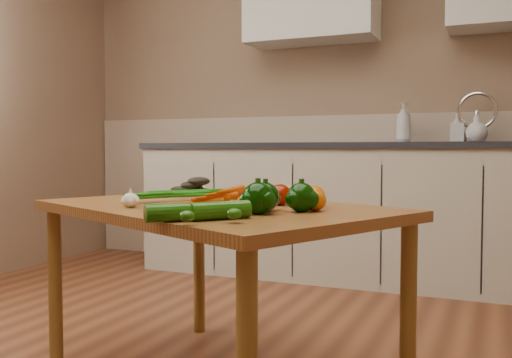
{
  "coord_description": "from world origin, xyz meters",
  "views": [
    {
      "loc": [
        1.12,
        -1.5,
        0.86
      ],
      "look_at": [
        0.26,
        0.52,
        0.74
      ],
      "focal_mm": 40.0,
      "sensor_mm": 36.0,
      "label": 1
    }
  ],
  "objects_px": {
    "table": "(215,226)",
    "zucchini_a": "(220,210)",
    "soap_bottle_b": "(457,128)",
    "carrot_bunch": "(205,195)",
    "tomato_a": "(280,195)",
    "soap_bottle_c": "(477,128)",
    "pepper_b": "(301,197)",
    "soap_bottle_a": "(403,123)",
    "zucchini_b": "(178,212)",
    "pepper_a": "(265,197)",
    "tomato_b": "(313,196)",
    "pepper_c": "(258,198)",
    "garlic_bulb": "(131,200)",
    "leafy_greens": "(191,184)",
    "tomato_c": "(315,200)"
  },
  "relations": [
    {
      "from": "table",
      "to": "zucchini_a",
      "type": "xyz_separation_m",
      "value": [
        0.21,
        -0.37,
        0.1
      ]
    },
    {
      "from": "table",
      "to": "zucchini_a",
      "type": "relative_size",
      "value": 8.31
    },
    {
      "from": "soap_bottle_b",
      "to": "carrot_bunch",
      "type": "xyz_separation_m",
      "value": [
        -0.71,
        -1.98,
        -0.3
      ]
    },
    {
      "from": "carrot_bunch",
      "to": "tomato_a",
      "type": "relative_size",
      "value": 2.84
    },
    {
      "from": "tomato_a",
      "to": "zucchini_a",
      "type": "height_order",
      "value": "tomato_a"
    },
    {
      "from": "soap_bottle_c",
      "to": "pepper_b",
      "type": "xyz_separation_m",
      "value": [
        -0.43,
        -2.06,
        -0.28
      ]
    },
    {
      "from": "pepper_b",
      "to": "soap_bottle_a",
      "type": "bearing_deg",
      "value": 90.68
    },
    {
      "from": "soap_bottle_b",
      "to": "pepper_b",
      "type": "distance_m",
      "value": 2.13
    },
    {
      "from": "soap_bottle_a",
      "to": "zucchini_b",
      "type": "height_order",
      "value": "soap_bottle_a"
    },
    {
      "from": "table",
      "to": "soap_bottle_c",
      "type": "relative_size",
      "value": 8.57
    },
    {
      "from": "pepper_a",
      "to": "tomato_b",
      "type": "bearing_deg",
      "value": 55.01
    },
    {
      "from": "table",
      "to": "soap_bottle_c",
      "type": "distance_m",
      "value": 2.16
    },
    {
      "from": "pepper_c",
      "to": "zucchini_b",
      "type": "distance_m",
      "value": 0.28
    },
    {
      "from": "pepper_b",
      "to": "tomato_a",
      "type": "distance_m",
      "value": 0.21
    },
    {
      "from": "pepper_b",
      "to": "tomato_b",
      "type": "relative_size",
      "value": 1.12
    },
    {
      "from": "tomato_a",
      "to": "zucchini_a",
      "type": "relative_size",
      "value": 0.46
    },
    {
      "from": "pepper_b",
      "to": "tomato_a",
      "type": "bearing_deg",
      "value": 128.99
    },
    {
      "from": "soap_bottle_a",
      "to": "garlic_bulb",
      "type": "relative_size",
      "value": 4.55
    },
    {
      "from": "tomato_b",
      "to": "leafy_greens",
      "type": "bearing_deg",
      "value": 154.61
    },
    {
      "from": "zucchini_a",
      "to": "pepper_b",
      "type": "bearing_deg",
      "value": 62.27
    },
    {
      "from": "leafy_greens",
      "to": "tomato_c",
      "type": "relative_size",
      "value": 2.43
    },
    {
      "from": "soap_bottle_a",
      "to": "zucchini_b",
      "type": "xyz_separation_m",
      "value": [
        -0.2,
        -2.53,
        -0.34
      ]
    },
    {
      "from": "soap_bottle_c",
      "to": "tomato_c",
      "type": "distance_m",
      "value": 2.08
    },
    {
      "from": "soap_bottle_c",
      "to": "zucchini_a",
      "type": "bearing_deg",
      "value": -97.16
    },
    {
      "from": "tomato_c",
      "to": "zucchini_a",
      "type": "bearing_deg",
      "value": -118.91
    },
    {
      "from": "tomato_c",
      "to": "tomato_a",
      "type": "bearing_deg",
      "value": 143.06
    },
    {
      "from": "table",
      "to": "tomato_a",
      "type": "bearing_deg",
      "value": 43.1
    },
    {
      "from": "tomato_b",
      "to": "soap_bottle_c",
      "type": "bearing_deg",
      "value": 77.14
    },
    {
      "from": "carrot_bunch",
      "to": "garlic_bulb",
      "type": "relative_size",
      "value": 3.98
    },
    {
      "from": "leafy_greens",
      "to": "tomato_c",
      "type": "bearing_deg",
      "value": -30.93
    },
    {
      "from": "garlic_bulb",
      "to": "tomato_c",
      "type": "height_order",
      "value": "tomato_c"
    },
    {
      "from": "soap_bottle_c",
      "to": "pepper_c",
      "type": "height_order",
      "value": "soap_bottle_c"
    },
    {
      "from": "pepper_a",
      "to": "garlic_bulb",
      "type": "bearing_deg",
      "value": -169.0
    },
    {
      "from": "leafy_greens",
      "to": "tomato_c",
      "type": "xyz_separation_m",
      "value": [
        0.68,
        -0.41,
        -0.01
      ]
    },
    {
      "from": "pepper_a",
      "to": "pepper_b",
      "type": "distance_m",
      "value": 0.12
    },
    {
      "from": "tomato_b",
      "to": "zucchini_a",
      "type": "distance_m",
      "value": 0.44
    },
    {
      "from": "leafy_greens",
      "to": "pepper_a",
      "type": "bearing_deg",
      "value": -40.86
    },
    {
      "from": "soap_bottle_a",
      "to": "tomato_b",
      "type": "relative_size",
      "value": 3.27
    },
    {
      "from": "carrot_bunch",
      "to": "tomato_a",
      "type": "xyz_separation_m",
      "value": [
        0.26,
        0.06,
        0.01
      ]
    },
    {
      "from": "tomato_b",
      "to": "zucchini_b",
      "type": "distance_m",
      "value": 0.55
    },
    {
      "from": "table",
      "to": "soap_bottle_a",
      "type": "distance_m",
      "value": 2.15
    },
    {
      "from": "leafy_greens",
      "to": "pepper_c",
      "type": "xyz_separation_m",
      "value": [
        0.55,
        -0.56,
        0.0
      ]
    },
    {
      "from": "soap_bottle_a",
      "to": "soap_bottle_c",
      "type": "bearing_deg",
      "value": -164.83
    },
    {
      "from": "soap_bottle_b",
      "to": "pepper_a",
      "type": "xyz_separation_m",
      "value": [
        -0.43,
        -2.1,
        -0.28
      ]
    },
    {
      "from": "table",
      "to": "carrot_bunch",
      "type": "distance_m",
      "value": 0.11
    },
    {
      "from": "carrot_bunch",
      "to": "zucchini_b",
      "type": "bearing_deg",
      "value": -45.31
    },
    {
      "from": "soap_bottle_c",
      "to": "leafy_greens",
      "type": "height_order",
      "value": "soap_bottle_c"
    },
    {
      "from": "soap_bottle_b",
      "to": "zucchini_b",
      "type": "bearing_deg",
      "value": 71.33
    },
    {
      "from": "soap_bottle_b",
      "to": "pepper_b",
      "type": "bearing_deg",
      "value": 75.32
    },
    {
      "from": "soap_bottle_a",
      "to": "leafy_greens",
      "type": "xyz_separation_m",
      "value": [
        -0.62,
        -1.72,
        -0.33
      ]
    }
  ]
}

